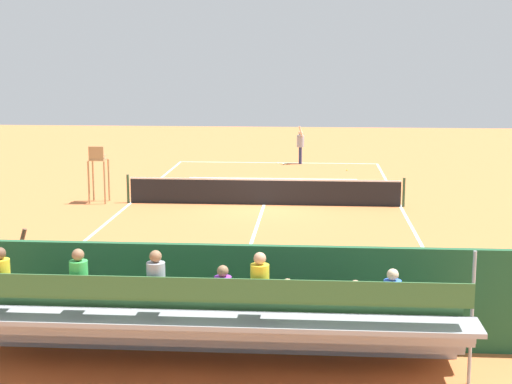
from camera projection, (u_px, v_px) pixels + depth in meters
ground_plane at (264, 205)px, 28.84m from camera, size 60.00×60.00×0.00m
court_line_markings at (264, 204)px, 28.87m from camera, size 10.10×22.20×0.01m
tennis_net at (264, 191)px, 28.75m from camera, size 10.30×0.10×1.07m
backdrop_wall at (217, 295)px, 14.92m from camera, size 18.00×0.16×2.00m
bleacher_stand at (207, 321)px, 13.57m from camera, size 9.06×2.40×2.48m
umpire_chair at (98, 168)px, 29.01m from camera, size 0.67×0.67×2.14m
courtside_bench at (363, 308)px, 15.51m from camera, size 1.80×0.40×0.93m
equipment_bag at (279, 327)px, 15.57m from camera, size 0.90×0.36×0.36m
tennis_player at (300, 144)px, 39.13m from camera, size 0.40×0.55×1.93m
tennis_racket at (284, 164)px, 39.19m from camera, size 0.33×0.57×0.03m
tennis_ball_near at (347, 170)px, 37.00m from camera, size 0.07×0.07×0.07m
line_judge at (19, 273)px, 16.37m from camera, size 0.38×0.54×1.93m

